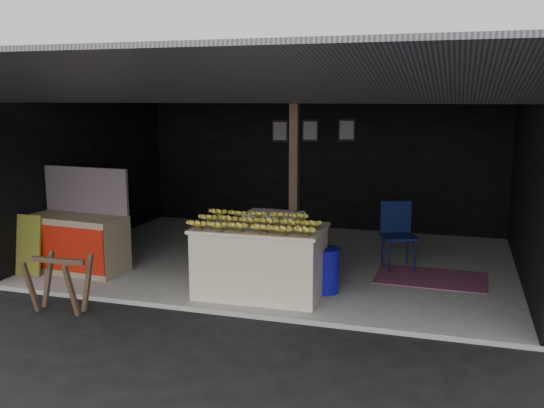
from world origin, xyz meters
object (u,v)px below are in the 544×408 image
(white_crate, at_px, (273,243))
(sawhorse, at_px, (59,278))
(neighbor_stall, at_px, (77,240))
(plastic_chair, at_px, (397,229))
(banana_table, at_px, (260,261))
(water_barrel, at_px, (325,271))

(white_crate, relative_size, sawhorse, 1.25)
(neighbor_stall, bearing_deg, white_crate, 19.56)
(plastic_chair, bearing_deg, sawhorse, -162.57)
(banana_table, bearing_deg, neighbor_stall, 173.50)
(sawhorse, bearing_deg, plastic_chair, 38.13)
(white_crate, distance_m, neighbor_stall, 2.85)
(neighbor_stall, bearing_deg, banana_table, -0.38)
(white_crate, height_order, water_barrel, white_crate)
(banana_table, xyz_separation_m, sawhorse, (-2.14, -1.19, -0.08))
(white_crate, distance_m, sawhorse, 2.96)
(white_crate, distance_m, water_barrel, 1.11)
(white_crate, bearing_deg, sawhorse, -130.05)
(water_barrel, relative_size, plastic_chair, 0.56)
(water_barrel, xyz_separation_m, plastic_chair, (0.77, 1.47, 0.30))
(banana_table, distance_m, plastic_chair, 2.39)
(neighbor_stall, distance_m, sawhorse, 1.61)
(white_crate, relative_size, neighbor_stall, 0.59)
(banana_table, relative_size, neighbor_stall, 1.11)
(banana_table, distance_m, white_crate, 1.00)
(water_barrel, bearing_deg, white_crate, 144.64)
(neighbor_stall, xyz_separation_m, water_barrel, (3.65, 0.11, -0.18))
(banana_table, height_order, neighbor_stall, neighbor_stall)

